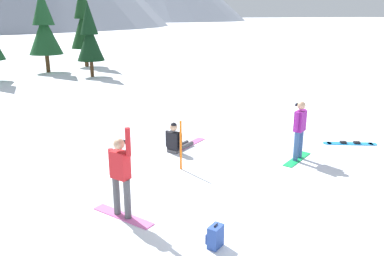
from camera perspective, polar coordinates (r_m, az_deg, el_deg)
name	(u,v)px	position (r m, az deg, el deg)	size (l,w,h in m)	color
ground_plane	(247,206)	(9.25, 7.99, -11.20)	(800.00, 800.00, 0.00)	white
snowboarder_foreground	(121,175)	(8.44, -10.37, -6.76)	(1.11, 1.46, 2.06)	pink
snowboarder_midground	(299,129)	(12.01, 15.42, -0.17)	(1.42, 1.02, 1.80)	#19B259
snowboarder_background	(177,141)	(12.54, -2.19, -1.84)	(1.67, 1.35, 0.98)	#4C4C51
loose_snowboard_near_left	(350,143)	(14.31, 22.05, -2.09)	(1.74, 1.03, 0.09)	#1E8CD8
backpack_blue	(215,237)	(7.65, 3.39, -15.54)	(0.38, 0.37, 0.47)	#2D4C9E
trail_marker_pole	(181,145)	(10.93, -1.65, -2.56)	(0.06, 0.06, 1.42)	orange
pine_tree_twin	(84,21)	(34.13, -15.55, 14.84)	(2.26, 2.26, 6.80)	#472D19
pine_tree_broad	(44,27)	(31.49, -20.80, 13.60)	(2.43, 2.43, 6.07)	#472D19
pine_tree_tall	(90,36)	(28.31, -14.73, 12.82)	(1.86, 1.86, 5.09)	#472D19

